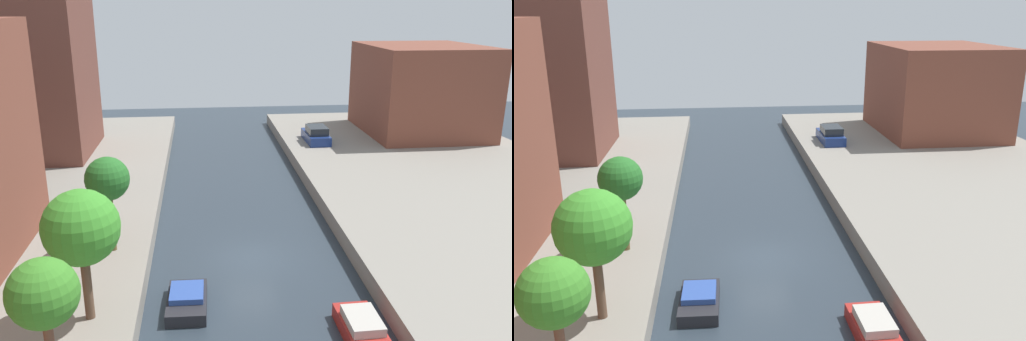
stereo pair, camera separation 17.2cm
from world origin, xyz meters
TOP-DOWN VIEW (x-y plane):
  - ground_plane at (0.00, 0.00)m, footprint 84.00×84.00m
  - low_block_right at (18.00, 22.38)m, footprint 10.00×11.69m
  - street_tree_1 at (-6.75, -11.02)m, footprint 1.98×1.98m
  - street_tree_2 at (-6.75, -6.12)m, footprint 2.83×2.83m
  - street_tree_3 at (-6.75, -0.24)m, footprint 2.09×2.09m
  - parked_car at (7.70, 19.55)m, footprint 1.84×4.24m
  - moored_boat_left_2 at (-3.15, -4.21)m, footprint 1.76×3.07m
  - moored_boat_right_2 at (3.64, -7.17)m, footprint 1.55×3.44m

SIDE VIEW (x-z plane):
  - ground_plane at x=0.00m, z-range 0.00..0.00m
  - moored_boat_left_2 at x=-3.15m, z-range -0.06..0.74m
  - moored_boat_right_2 at x=3.64m, z-range -0.07..0.88m
  - parked_car at x=7.70m, z-range 0.88..2.30m
  - street_tree_3 at x=-6.75m, z-range 2.22..6.90m
  - street_tree_2 at x=-6.75m, z-range 2.12..7.26m
  - street_tree_1 at x=-6.75m, z-range 2.40..7.32m
  - low_block_right at x=18.00m, z-range 1.00..8.98m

